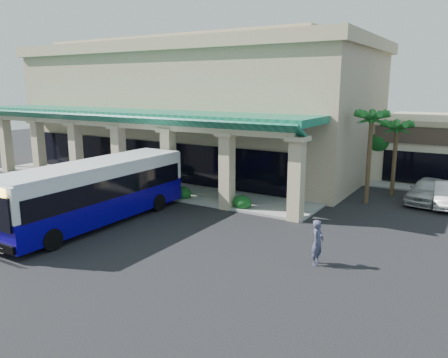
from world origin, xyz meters
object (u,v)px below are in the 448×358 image
Objects in this scene: transit_bus at (97,193)px; car_white at (448,195)px; pedestrian at (318,243)px; car_silver at (428,191)px.

car_white is at bearing 40.37° from transit_bus.
transit_bus is at bearing -145.46° from car_white.
transit_bus is 12.30m from pedestrian.
car_silver is (2.64, 13.31, -0.16)m from pedestrian.
car_white is (3.84, 13.03, -0.21)m from pedestrian.
transit_bus is 2.56× the size of car_silver.
car_white is at bearing -5.38° from car_silver.
transit_bus is 21.28m from car_white.
car_white is at bearing -13.30° from pedestrian.
pedestrian is at bearing -93.22° from car_silver.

